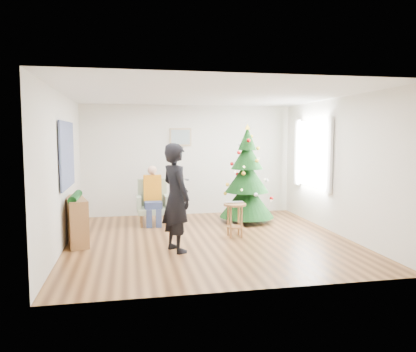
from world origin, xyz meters
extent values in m
plane|color=brown|center=(0.00, 0.00, 0.00)|extent=(5.00, 5.00, 0.00)
plane|color=white|center=(0.00, 0.00, 2.60)|extent=(5.00, 5.00, 0.00)
plane|color=silver|center=(0.00, 2.50, 1.30)|extent=(5.00, 0.00, 5.00)
plane|color=silver|center=(0.00, -2.50, 1.30)|extent=(5.00, 0.00, 5.00)
plane|color=silver|center=(-2.50, 0.00, 1.30)|extent=(0.00, 5.00, 5.00)
plane|color=silver|center=(2.50, 0.00, 1.30)|extent=(0.00, 5.00, 5.00)
cube|color=white|center=(2.47, 1.00, 1.50)|extent=(0.04, 1.30, 1.40)
cube|color=white|center=(2.44, 0.25, 1.50)|extent=(0.05, 0.25, 1.50)
cube|color=white|center=(2.44, 1.75, 1.50)|extent=(0.05, 0.25, 1.50)
cylinder|color=#3F2816|center=(1.11, 1.34, 0.14)|extent=(0.09, 0.09, 0.27)
cone|color=black|center=(1.11, 1.34, 0.50)|extent=(1.18, 1.18, 0.77)
cone|color=black|center=(1.11, 1.34, 1.00)|extent=(0.95, 0.95, 0.68)
cone|color=black|center=(1.11, 1.34, 1.46)|extent=(0.69, 0.69, 0.59)
cone|color=black|center=(1.11, 1.34, 1.82)|extent=(0.40, 0.40, 0.50)
cone|color=gold|center=(1.11, 1.34, 2.08)|extent=(0.13, 0.13, 0.13)
cylinder|color=brown|center=(0.51, 0.10, 0.61)|extent=(0.42, 0.42, 0.04)
cylinder|color=brown|center=(0.51, 0.10, 0.19)|extent=(0.31, 0.31, 0.02)
imported|color=silver|center=(0.51, 0.10, 0.64)|extent=(0.35, 0.23, 0.03)
cube|color=gray|center=(-0.92, 1.41, 0.31)|extent=(0.62, 0.58, 0.12)
cube|color=gray|center=(-0.92, 1.68, 0.65)|extent=(0.62, 0.11, 0.60)
cube|color=gray|center=(-1.22, 1.41, 0.47)|extent=(0.09, 0.49, 0.30)
cube|color=gray|center=(-0.63, 1.41, 0.47)|extent=(0.09, 0.49, 0.30)
cube|color=navy|center=(-0.92, 1.34, 0.44)|extent=(0.36, 0.37, 0.14)
cube|color=#C77312|center=(-0.92, 1.54, 0.77)|extent=(0.37, 0.20, 0.55)
sphere|color=tan|center=(-0.92, 1.52, 1.15)|extent=(0.20, 0.20, 0.20)
imported|color=black|center=(-0.67, -0.63, 0.88)|extent=(0.64, 0.76, 1.76)
cube|color=white|center=(-0.48, -0.66, 1.17)|extent=(0.08, 0.13, 0.04)
cube|color=brown|center=(-2.33, 0.19, 0.40)|extent=(0.53, 1.04, 0.80)
cylinder|color=black|center=(-2.33, 0.19, 0.82)|extent=(0.14, 0.90, 0.14)
cube|color=black|center=(-2.46, 0.30, 1.55)|extent=(0.03, 1.50, 1.15)
cube|color=tan|center=(-0.20, 2.47, 1.85)|extent=(0.52, 0.03, 0.42)
cube|color=gray|center=(-0.20, 2.45, 1.85)|extent=(0.44, 0.02, 0.34)
camera|label=1|loc=(-1.40, -7.09, 1.87)|focal=35.00mm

